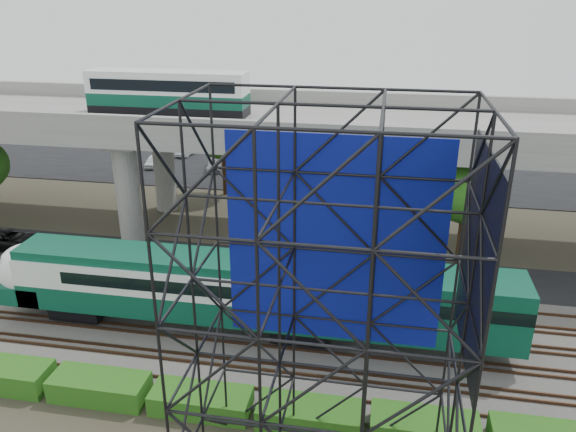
# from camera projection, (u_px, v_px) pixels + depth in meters

# --- Properties ---
(ground) EXTENTS (140.00, 140.00, 0.00)m
(ground) POSITION_uv_depth(u_px,v_px,m) (209.00, 352.00, 29.99)
(ground) COLOR #474233
(ground) RESTS_ON ground
(ballast_bed) EXTENTS (90.00, 12.00, 0.20)m
(ballast_bed) POSITION_uv_depth(u_px,v_px,m) (220.00, 330.00, 31.77)
(ballast_bed) COLOR slate
(ballast_bed) RESTS_ON ground
(service_road) EXTENTS (90.00, 5.00, 0.08)m
(service_road) POSITION_uv_depth(u_px,v_px,m) (255.00, 263.00, 39.54)
(service_road) COLOR black
(service_road) RESTS_ON ground
(parking_lot) EXTENTS (90.00, 18.00, 0.08)m
(parking_lot) POSITION_uv_depth(u_px,v_px,m) (305.00, 166.00, 60.94)
(parking_lot) COLOR black
(parking_lot) RESTS_ON ground
(harbor_water) EXTENTS (140.00, 40.00, 0.03)m
(harbor_water) POSITION_uv_depth(u_px,v_px,m) (327.00, 122.00, 80.99)
(harbor_water) COLOR #486476
(harbor_water) RESTS_ON ground
(rail_tracks) EXTENTS (90.00, 9.52, 0.16)m
(rail_tracks) POSITION_uv_depth(u_px,v_px,m) (220.00, 327.00, 31.71)
(rail_tracks) COLOR #472D1E
(rail_tracks) RESTS_ON ballast_bed
(commuter_train) EXTENTS (29.30, 3.06, 4.30)m
(commuter_train) POSITION_uv_depth(u_px,v_px,m) (222.00, 287.00, 30.68)
(commuter_train) COLOR black
(commuter_train) RESTS_ON rail_tracks
(overpass) EXTENTS (80.00, 12.00, 12.40)m
(overpass) POSITION_uv_depth(u_px,v_px,m) (262.00, 131.00, 41.54)
(overpass) COLOR #9E9B93
(overpass) RESTS_ON ground
(scaffold_tower) EXTENTS (9.36, 6.36, 15.00)m
(scaffold_tower) POSITION_uv_depth(u_px,v_px,m) (324.00, 330.00, 18.75)
(scaffold_tower) COLOR black
(scaffold_tower) RESTS_ON ground
(hedge_strip) EXTENTS (34.60, 1.80, 1.20)m
(hedge_strip) POSITION_uv_depth(u_px,v_px,m) (201.00, 400.00, 25.70)
(hedge_strip) COLOR #205012
(hedge_strip) RESTS_ON ground
(trees) EXTENTS (40.94, 16.94, 7.69)m
(trees) POSITION_uv_depth(u_px,v_px,m) (211.00, 162.00, 43.37)
(trees) COLOR #382314
(trees) RESTS_ON ground
(suv) EXTENTS (4.84, 2.40, 1.32)m
(suv) POSITION_uv_depth(u_px,v_px,m) (10.00, 239.00, 41.62)
(suv) COLOR black
(suv) RESTS_ON service_road
(parked_cars) EXTENTS (34.66, 9.65, 1.31)m
(parked_cars) POSITION_uv_depth(u_px,v_px,m) (319.00, 161.00, 60.33)
(parked_cars) COLOR white
(parked_cars) RESTS_ON parking_lot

